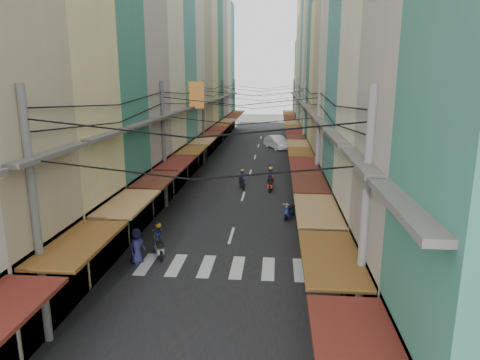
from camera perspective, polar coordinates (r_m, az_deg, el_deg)
The scene contains 15 objects.
ground at distance 25.30m, azimuth -0.67°, elevation -5.84°, with size 160.00×160.00×0.00m, color slate.
road at distance 44.61m, azimuth 1.88°, elevation 2.62°, with size 10.00×80.00×0.02m, color black.
sidewalk_left at distance 45.42m, azimuth -6.34°, elevation 2.76°, with size 3.00×80.00×0.06m, color slate.
sidewalk_right at distance 44.74m, azimuth 10.23°, elevation 2.47°, with size 3.00×80.00×0.06m, color slate.
crosswalk at distance 19.75m, azimuth -2.43°, elevation -11.48°, with size 7.55×2.40×0.01m.
building_row_left at distance 41.65m, azimuth -9.64°, elevation 15.18°, with size 7.80×67.67×23.70m.
building_row_right at distance 40.61m, azimuth 13.29°, elevation 14.56°, with size 7.80×68.98×22.59m.
utility_poles at distance 38.89m, azimuth 1.54°, elevation 10.80°, with size 10.20×66.13×8.20m.
white_car at distance 52.52m, azimuth 4.95°, elevation 4.19°, with size 5.50×2.16×1.94m, color silver.
bicycle at distance 25.94m, azimuth 12.59°, elevation -5.68°, with size 0.59×1.56×1.07m, color black.
moving_scooters at distance 28.74m, azimuth 0.50°, elevation -2.34°, with size 6.79×15.11×1.97m.
parked_scooters at distance 21.20m, azimuth 9.57°, elevation -8.55°, with size 12.92×11.59×1.00m.
pedestrians at distance 28.67m, azimuth -9.14°, elevation -1.51°, with size 13.90×21.96×2.22m.
market_umbrella at distance 22.20m, azimuth 15.32°, elevation -2.91°, with size 2.45×2.45×2.59m.
traffic_sign at distance 19.21m, azimuth 14.75°, elevation -6.18°, with size 0.10×0.62×2.81m.
Camera 1 is at (2.39, -23.77, 8.32)m, focal length 32.00 mm.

